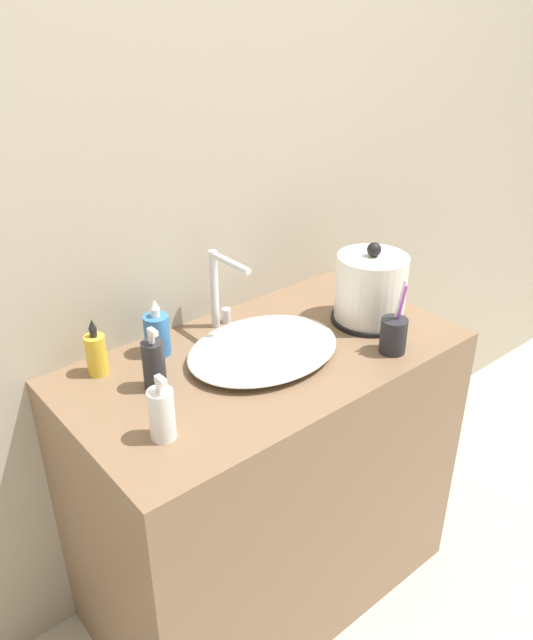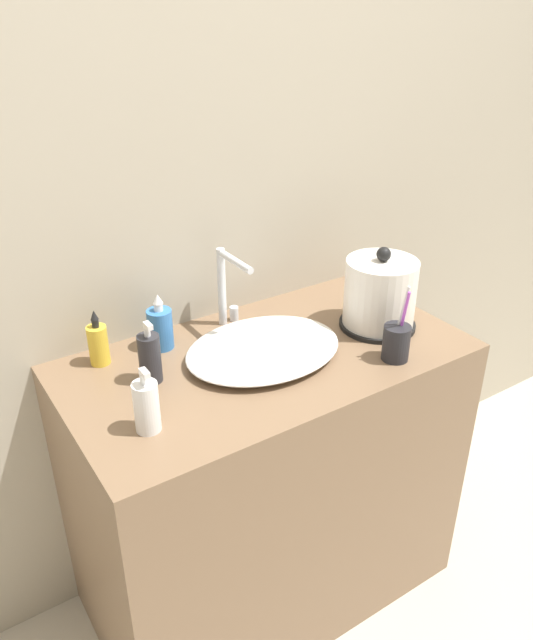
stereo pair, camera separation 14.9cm
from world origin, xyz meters
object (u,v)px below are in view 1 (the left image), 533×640
object	(u,v)px
faucet	(220,286)
hand_cream_bottle	(162,414)
electric_kettle	(371,291)
toothbrush_cup	(393,335)
shampoo_bottle	(96,353)
lotion_bottle	(154,365)
mouthwash_bottle	(157,333)

from	to	relation	value
faucet	hand_cream_bottle	xyz separation A→B (m)	(-0.36, -0.30, -0.06)
faucet	hand_cream_bottle	distance (m)	0.47
electric_kettle	toothbrush_cup	xyz separation A→B (m)	(-0.08, -0.15, -0.04)
faucet	electric_kettle	size ratio (longest dim) A/B	0.96
shampoo_bottle	faucet	bearing A→B (deg)	-1.17
electric_kettle	shampoo_bottle	distance (m)	0.72
lotion_bottle	shampoo_bottle	xyz separation A→B (m)	(-0.07, 0.14, -0.01)
electric_kettle	hand_cream_bottle	distance (m)	0.70
lotion_bottle	hand_cream_bottle	distance (m)	0.18
shampoo_bottle	hand_cream_bottle	xyz separation A→B (m)	(-0.01, -0.30, 0.00)
faucet	hand_cream_bottle	bearing A→B (deg)	-140.66
toothbrush_cup	lotion_bottle	size ratio (longest dim) A/B	1.26
toothbrush_cup	mouthwash_bottle	size ratio (longest dim) A/B	1.32
faucet	toothbrush_cup	size ratio (longest dim) A/B	1.11
faucet	hand_cream_bottle	size ratio (longest dim) A/B	1.46
faucet	mouthwash_bottle	world-z (taller)	faucet
faucet	electric_kettle	world-z (taller)	electric_kettle
toothbrush_cup	hand_cream_bottle	size ratio (longest dim) A/B	1.31
faucet	lotion_bottle	bearing A→B (deg)	-154.87
electric_kettle	hand_cream_bottle	bearing A→B (deg)	-173.82
toothbrush_cup	hand_cream_bottle	bearing A→B (deg)	173.20
lotion_bottle	hand_cream_bottle	bearing A→B (deg)	-116.10
hand_cream_bottle	electric_kettle	bearing A→B (deg)	6.18
hand_cream_bottle	toothbrush_cup	bearing A→B (deg)	-6.80
toothbrush_cup	lotion_bottle	distance (m)	0.59
toothbrush_cup	mouthwash_bottle	world-z (taller)	toothbrush_cup
shampoo_bottle	electric_kettle	bearing A→B (deg)	-18.41
electric_kettle	hand_cream_bottle	xyz separation A→B (m)	(-0.69, -0.08, -0.03)
faucet	mouthwash_bottle	distance (m)	0.21
lotion_bottle	mouthwash_bottle	bearing A→B (deg)	56.58
lotion_bottle	toothbrush_cup	bearing A→B (deg)	-23.94
faucet	hand_cream_bottle	world-z (taller)	faucet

